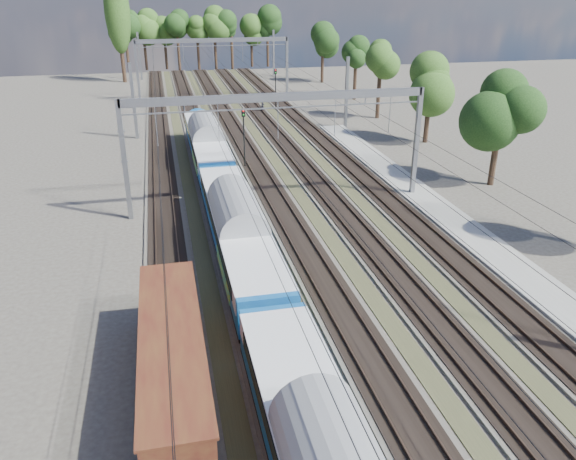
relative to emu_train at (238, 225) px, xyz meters
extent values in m
cube|color=#47423A|center=(-4.50, 24.30, -2.58)|extent=(3.00, 130.00, 0.15)
cube|color=black|center=(-4.50, 24.30, -2.49)|extent=(2.50, 130.00, 0.06)
cube|color=#473326|center=(-5.22, 24.30, -2.39)|extent=(0.08, 130.00, 0.14)
cube|color=#473326|center=(-3.78, 24.30, -2.39)|extent=(0.08, 130.00, 0.14)
cube|color=#47423A|center=(0.00, 24.30, -2.58)|extent=(3.00, 130.00, 0.15)
cube|color=black|center=(0.00, 24.30, -2.49)|extent=(2.50, 130.00, 0.06)
cube|color=#473326|center=(-0.72, 24.30, -2.39)|extent=(0.08, 130.00, 0.14)
cube|color=#473326|center=(0.72, 24.30, -2.39)|extent=(0.08, 130.00, 0.14)
cube|color=#47423A|center=(4.50, 24.30, -2.58)|extent=(3.00, 130.00, 0.15)
cube|color=black|center=(4.50, 24.30, -2.49)|extent=(2.50, 130.00, 0.06)
cube|color=#473326|center=(3.78, 24.30, -2.39)|extent=(0.08, 130.00, 0.14)
cube|color=#473326|center=(5.22, 24.30, -2.39)|extent=(0.08, 130.00, 0.14)
cube|color=#47423A|center=(9.00, 24.30, -2.58)|extent=(3.00, 130.00, 0.15)
cube|color=black|center=(9.00, 24.30, -2.49)|extent=(2.50, 130.00, 0.06)
cube|color=#473326|center=(8.28, 24.30, -2.39)|extent=(0.08, 130.00, 0.14)
cube|color=#473326|center=(9.72, 24.30, -2.39)|extent=(0.08, 130.00, 0.14)
cube|color=#47423A|center=(13.50, 24.30, -2.58)|extent=(3.00, 130.00, 0.15)
cube|color=black|center=(13.50, 24.30, -2.49)|extent=(2.50, 130.00, 0.06)
cube|color=#473326|center=(12.78, 24.30, -2.39)|extent=(0.08, 130.00, 0.14)
cube|color=#473326|center=(14.22, 24.30, -2.39)|extent=(0.08, 130.00, 0.14)
cube|color=#373824|center=(-2.25, 24.30, -2.63)|extent=(1.10, 130.00, 0.05)
cube|color=#373824|center=(2.25, 24.30, -2.63)|extent=(1.10, 130.00, 0.05)
cube|color=#373824|center=(6.75, 24.30, -2.63)|extent=(1.10, 130.00, 0.05)
cube|color=#373824|center=(11.25, 24.30, -2.63)|extent=(1.10, 130.00, 0.05)
cube|color=gray|center=(16.50, -0.70, -2.51)|extent=(3.00, 70.00, 0.30)
cube|color=gray|center=(-7.00, 9.30, 1.84)|extent=(0.35, 0.35, 9.00)
cube|color=gray|center=(16.00, 9.30, 1.84)|extent=(0.35, 0.35, 9.00)
cube|color=gray|center=(4.50, 9.30, 6.04)|extent=(23.00, 0.35, 0.60)
cube|color=gray|center=(-7.00, 57.30, 1.84)|extent=(0.35, 0.35, 9.00)
cube|color=gray|center=(16.00, 57.30, 1.84)|extent=(0.35, 0.35, 9.00)
cube|color=gray|center=(4.50, 57.30, 6.04)|extent=(23.00, 0.35, 0.60)
cube|color=gray|center=(-7.00, 34.30, 1.59)|extent=(0.35, 0.35, 8.50)
cube|color=gray|center=(-7.00, 79.30, 1.59)|extent=(0.35, 0.35, 8.50)
cube|color=gray|center=(18.30, 34.30, 1.59)|extent=(0.35, 0.35, 8.50)
cube|color=gray|center=(18.30, 79.30, 1.59)|extent=(0.35, 0.35, 8.50)
cylinder|color=black|center=(-4.50, 24.30, 2.84)|extent=(0.03, 130.00, 0.03)
cylinder|color=black|center=(-4.50, 24.30, 3.94)|extent=(0.03, 130.00, 0.03)
cylinder|color=black|center=(0.00, 24.30, 2.84)|extent=(0.03, 130.00, 0.03)
cylinder|color=black|center=(0.00, 24.30, 3.94)|extent=(0.03, 130.00, 0.03)
cylinder|color=black|center=(4.50, 24.30, 2.84)|extent=(0.03, 130.00, 0.03)
cylinder|color=black|center=(4.50, 24.30, 3.94)|extent=(0.03, 130.00, 0.03)
cylinder|color=black|center=(9.00, 24.30, 2.84)|extent=(0.03, 130.00, 0.03)
cylinder|color=black|center=(9.00, 24.30, 3.94)|extent=(0.03, 130.00, 0.03)
cylinder|color=black|center=(13.50, 24.30, 2.84)|extent=(0.03, 130.00, 0.03)
cylinder|color=black|center=(13.50, 24.30, 3.94)|extent=(0.03, 130.00, 0.03)
cylinder|color=black|center=(-9.61, 90.02, 0.88)|extent=(0.56, 0.56, 7.07)
sphere|color=black|center=(-9.61, 90.02, 6.53)|extent=(4.76, 4.76, 4.76)
cylinder|color=black|center=(-6.58, 89.82, 0.39)|extent=(0.56, 0.56, 6.10)
sphere|color=black|center=(-6.58, 89.82, 5.27)|extent=(5.19, 5.19, 5.19)
cylinder|color=black|center=(-1.75, 90.02, 0.80)|extent=(0.56, 0.56, 6.92)
sphere|color=black|center=(-1.75, 90.02, 6.33)|extent=(5.36, 5.36, 5.36)
cylinder|color=black|center=(2.01, 90.15, 0.45)|extent=(0.56, 0.56, 6.22)
sphere|color=black|center=(2.01, 90.15, 5.43)|extent=(5.26, 5.26, 5.26)
cylinder|color=black|center=(5.19, 92.42, 0.82)|extent=(0.56, 0.56, 6.96)
sphere|color=black|center=(5.19, 92.42, 6.39)|extent=(5.29, 5.29, 5.29)
cylinder|color=black|center=(8.27, 92.70, 0.58)|extent=(0.56, 0.56, 6.48)
sphere|color=black|center=(8.27, 92.70, 5.77)|extent=(4.39, 4.39, 4.39)
cylinder|color=black|center=(11.49, 93.19, 1.03)|extent=(0.56, 0.56, 7.37)
sphere|color=black|center=(11.49, 93.19, 6.93)|extent=(4.12, 4.12, 4.12)
cylinder|color=black|center=(16.02, 93.07, 0.42)|extent=(0.56, 0.56, 6.16)
sphere|color=black|center=(16.02, 93.07, 5.35)|extent=(3.88, 3.88, 3.88)
cylinder|color=black|center=(19.71, 92.39, 0.67)|extent=(0.56, 0.56, 6.65)
sphere|color=black|center=(19.71, 92.39, 5.99)|extent=(5.40, 5.40, 5.40)
cylinder|color=black|center=(25.83, 12.50, -0.09)|extent=(0.56, 0.56, 5.13)
sphere|color=black|center=(25.83, 12.50, 4.01)|extent=(3.90, 3.90, 3.90)
cylinder|color=black|center=(24.25, 27.08, -0.12)|extent=(0.56, 0.56, 5.07)
sphere|color=black|center=(24.25, 27.08, 3.93)|extent=(4.32, 4.32, 4.32)
cylinder|color=black|center=(24.91, 41.03, 0.13)|extent=(0.56, 0.56, 5.58)
sphere|color=black|center=(24.91, 41.03, 4.60)|extent=(3.35, 3.35, 3.35)
cylinder|color=black|center=(25.66, 55.16, 0.45)|extent=(0.56, 0.56, 6.22)
sphere|color=black|center=(25.66, 55.16, 5.42)|extent=(4.32, 4.32, 4.32)
cylinder|color=black|center=(24.92, 66.66, 0.35)|extent=(0.56, 0.56, 6.01)
sphere|color=black|center=(24.92, 66.66, 5.16)|extent=(3.63, 3.63, 3.63)
cylinder|color=black|center=(-10.00, 77.30, 5.34)|extent=(0.70, 0.70, 16.00)
ellipsoid|color=#274A18|center=(-10.00, 77.30, 9.34)|extent=(4.40, 4.40, 14.08)
cube|color=black|center=(0.00, -13.86, -2.08)|extent=(2.11, 3.17, 0.85)
cube|color=black|center=(0.00, -6.92, -2.08)|extent=(2.11, 3.17, 0.85)
cube|color=black|center=(0.00, 7.89, -2.08)|extent=(2.11, 3.17, 0.85)
cube|color=#104E9A|center=(0.00, 0.49, -0.49)|extent=(2.96, 21.15, 2.01)
cube|color=silver|center=(0.00, 0.49, 0.04)|extent=(3.05, 20.30, 1.00)
cube|color=black|center=(1.53, 0.49, 0.04)|extent=(0.04, 17.97, 0.74)
cube|color=yellow|center=(0.00, -4.17, -1.02)|extent=(3.07, 5.92, 0.74)
cylinder|color=#939699|center=(0.00, 0.49, 0.51)|extent=(3.00, 21.15, 3.00)
cube|color=black|center=(0.00, 14.83, -2.08)|extent=(2.11, 3.17, 0.85)
cube|color=black|center=(0.00, 29.63, -2.08)|extent=(2.11, 3.17, 0.85)
cube|color=#104E9A|center=(0.00, 22.23, -0.49)|extent=(2.96, 21.15, 2.01)
cube|color=silver|center=(0.00, 22.23, 0.04)|extent=(3.05, 20.30, 1.00)
cube|color=black|center=(1.53, 22.23, 0.04)|extent=(0.04, 17.97, 0.74)
cube|color=yellow|center=(0.00, 17.58, -1.02)|extent=(3.07, 5.92, 0.74)
cylinder|color=#939699|center=(0.00, 22.23, 0.51)|extent=(3.00, 21.15, 3.00)
cube|color=black|center=(-4.50, -7.71, -2.21)|extent=(1.79, 2.33, 0.63)
cube|color=black|center=(-4.50, -12.10, -1.81)|extent=(2.42, 12.54, 0.18)
cube|color=#461612|center=(-4.50, -12.10, -0.55)|extent=(2.42, 12.54, 2.33)
cube|color=#461612|center=(-4.50, -12.10, 0.66)|extent=(2.60, 12.54, 0.11)
imported|color=black|center=(9.80, 45.22, -1.72)|extent=(0.69, 0.81, 1.88)
cylinder|color=black|center=(3.44, 20.14, -0.15)|extent=(0.14, 0.14, 5.02)
cube|color=black|center=(3.44, 20.14, 2.71)|extent=(0.35, 0.22, 0.70)
sphere|color=red|center=(3.44, 20.01, 2.91)|extent=(0.16, 0.16, 0.16)
sphere|color=#0C9919|center=(3.44, 20.01, 2.56)|extent=(0.16, 0.16, 0.16)
cylinder|color=black|center=(12.03, 46.99, -0.19)|extent=(0.14, 0.14, 4.93)
cube|color=black|center=(12.03, 46.99, 2.62)|extent=(0.36, 0.24, 0.69)
sphere|color=red|center=(12.03, 46.86, 2.82)|extent=(0.16, 0.16, 0.16)
sphere|color=#0C9919|center=(12.03, 46.86, 2.47)|extent=(0.16, 0.16, 0.16)
camera|label=1|loc=(-4.08, -31.94, 13.67)|focal=35.00mm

